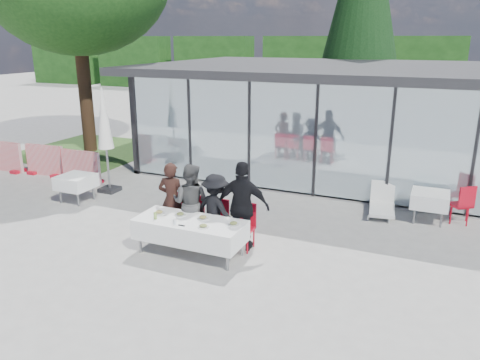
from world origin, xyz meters
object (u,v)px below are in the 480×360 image
diner_d (243,207)px  plate_c (203,218)px  plate_extra (203,226)px  construction_barriers (7,158)px  diner_chair_b (193,215)px  diner_b (191,202)px  spare_table_left (76,182)px  lounger (382,203)px  spare_table_right (430,200)px  diner_chair_d (244,224)px  folded_eyeglasses (182,225)px  diner_chair_a (175,212)px  diner_c (216,210)px  diner_chair_c (218,219)px  juice_bottle (155,216)px  market_umbrella (104,125)px  diner_a (172,200)px  plate_b (180,214)px  plate_d (234,224)px  spare_chair_b (463,203)px  plate_a (159,212)px  dining_table (190,230)px

diner_d → plate_c: 0.85m
diner_d → plate_extra: bearing=52.5°
construction_barriers → diner_chair_b: bearing=-15.8°
diner_b → spare_table_left: bearing=-19.2°
lounger → spare_table_right: bearing=-8.9°
diner_chair_d → folded_eyeglasses: bearing=-129.9°
diner_chair_a → diner_c: 1.11m
diner_chair_b → diner_chair_c: size_ratio=1.00×
spare_table_right → diner_d: bearing=-137.6°
diner_chair_d → juice_bottle: diner_chair_d is taller
diner_chair_c → plate_extra: 1.02m
diner_d → spare_table_right: size_ratio=2.22×
spare_table_right → market_umbrella: size_ratio=0.29×
diner_chair_c → diner_a: bearing=-175.0°
diner_chair_a → diner_c: size_ratio=0.62×
diner_c → juice_bottle: bearing=59.6°
diner_a → diner_chair_b: bearing=-175.5°
plate_b → market_umbrella: bearing=146.9°
juice_bottle → spare_table_right: (5.10, 4.10, -0.27)m
diner_chair_b → spare_table_left: diner_chair_b is taller
spare_table_left → market_umbrella: market_umbrella is taller
diner_chair_d → construction_barriers: (-9.64, 2.38, -0.10)m
diner_c → plate_c: 0.49m
plate_extra → diner_chair_d: bearing=64.8°
plate_d → plate_b: bearing=178.9°
plate_c → spare_table_right: size_ratio=0.27×
plate_d → lounger: 4.63m
plate_d → market_umbrella: (-5.10, 2.54, 1.18)m
lounger → construction_barriers: bearing=-175.6°
spare_table_left → spare_chair_b: size_ratio=0.88×
diner_d → juice_bottle: bearing=19.3°
market_umbrella → diner_d: bearing=-21.7°
plate_extra → folded_eyeglasses: bearing=-167.6°
spare_table_right → construction_barriers: 13.19m
plate_a → juice_bottle: bearing=-71.5°
construction_barriers → diner_chair_d: bearing=-13.9°
diner_chair_c → juice_bottle: diner_chair_c is taller
plate_c → spare_table_left: 4.87m
dining_table → construction_barriers: size_ratio=0.29×
diner_chair_b → diner_chair_c: 0.60m
diner_chair_c → plate_b: 0.86m
diner_b → diner_d: bearing=174.1°
diner_chair_c → diner_chair_d: 0.63m
diner_a → diner_chair_c: size_ratio=1.76×
diner_b → plate_b: diner_b is taller
juice_bottle → lounger: bearing=47.0°
diner_chair_a → plate_d: size_ratio=4.25×
plate_a → plate_extra: size_ratio=1.00×
plate_d → folded_eyeglasses: size_ratio=1.64×
juice_bottle → construction_barriers: bearing=157.5°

